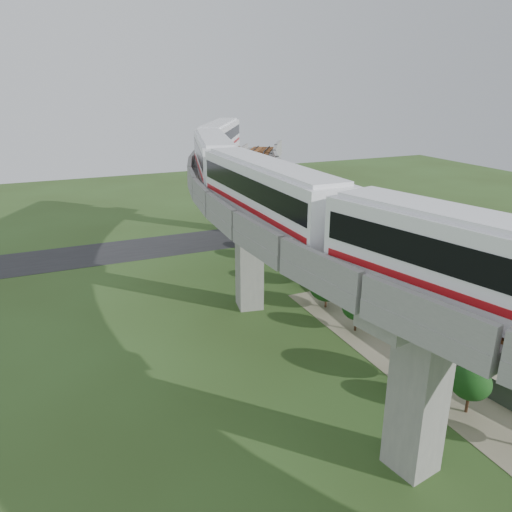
% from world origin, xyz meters
% --- Properties ---
extents(ground, '(160.00, 160.00, 0.00)m').
position_xyz_m(ground, '(0.00, 0.00, 0.00)').
color(ground, '#31471C').
rests_on(ground, ground).
extents(dirt_lot, '(18.00, 26.00, 0.04)m').
position_xyz_m(dirt_lot, '(14.00, -2.00, 0.02)').
color(dirt_lot, gray).
rests_on(dirt_lot, ground).
extents(asphalt_road, '(60.00, 8.00, 0.03)m').
position_xyz_m(asphalt_road, '(0.00, 30.00, 0.01)').
color(asphalt_road, '#232326').
rests_on(asphalt_road, ground).
extents(viaduct, '(19.58, 73.98, 11.40)m').
position_xyz_m(viaduct, '(3.84, 0.00, 9.05)').
color(viaduct, '#99968E').
rests_on(viaduct, ground).
extents(metro_train, '(13.97, 60.90, 3.64)m').
position_xyz_m(metro_train, '(0.74, 6.87, 12.31)').
color(metro_train, white).
rests_on(metro_train, ground).
extents(fence, '(3.87, 38.73, 1.50)m').
position_xyz_m(fence, '(9.75, 0.00, 0.75)').
color(fence, '#2D382D').
rests_on(fence, ground).
extents(tree_0, '(3.05, 3.05, 3.29)m').
position_xyz_m(tree_0, '(10.54, 22.15, 2.00)').
color(tree_0, '#382314').
rests_on(tree_0, ground).
extents(tree_1, '(2.79, 2.79, 3.81)m').
position_xyz_m(tree_1, '(9.49, 18.87, 2.62)').
color(tree_1, '#382314').
rests_on(tree_1, ground).
extents(tree_2, '(3.03, 3.03, 3.36)m').
position_xyz_m(tree_2, '(7.94, 12.74, 2.07)').
color(tree_2, '#382314').
rests_on(tree_2, ground).
extents(tree_3, '(2.94, 2.94, 3.22)m').
position_xyz_m(tree_3, '(6.78, 7.46, 1.96)').
color(tree_3, '#382314').
rests_on(tree_3, ground).
extents(tree_4, '(2.28, 2.28, 2.98)m').
position_xyz_m(tree_4, '(6.68, 2.86, 2.00)').
color(tree_4, '#382314').
rests_on(tree_4, ground).
extents(tree_5, '(3.07, 3.07, 3.72)m').
position_xyz_m(tree_5, '(6.23, -4.55, 2.41)').
color(tree_5, '#382314').
rests_on(tree_5, ground).
extents(tree_6, '(2.33, 2.33, 3.03)m').
position_xyz_m(tree_6, '(6.82, -8.32, 2.03)').
color(tree_6, '#382314').
rests_on(tree_6, ground).
extents(car_white, '(1.45, 3.58, 1.22)m').
position_xyz_m(car_white, '(12.80, -3.98, 0.65)').
color(car_white, silver).
rests_on(car_white, dirt_lot).
extents(car_red, '(3.02, 3.71, 1.19)m').
position_xyz_m(car_red, '(17.28, 0.86, 0.63)').
color(car_red, '#A1130E').
rests_on(car_red, dirt_lot).
extents(car_dark, '(4.09, 2.30, 1.12)m').
position_xyz_m(car_dark, '(12.64, 3.09, 0.60)').
color(car_dark, black).
rests_on(car_dark, dirt_lot).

